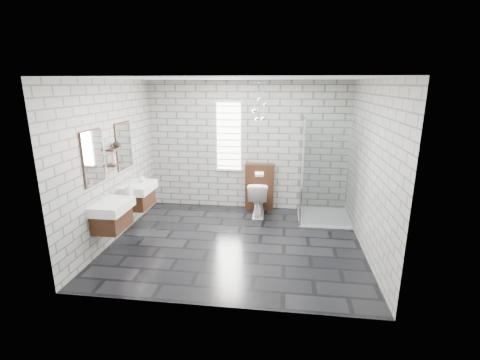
% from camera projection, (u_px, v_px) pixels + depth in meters
% --- Properties ---
extents(floor, '(4.20, 3.60, 0.02)m').
position_uv_depth(floor, '(236.00, 243.00, 5.96)').
color(floor, black).
rests_on(floor, ground).
extents(ceiling, '(4.20, 3.60, 0.02)m').
position_uv_depth(ceiling, '(235.00, 78.00, 5.23)').
color(ceiling, white).
rests_on(ceiling, wall_back).
extents(wall_back, '(4.20, 0.02, 2.70)m').
position_uv_depth(wall_back, '(248.00, 146.00, 7.33)').
color(wall_back, '#9F9F9A').
rests_on(wall_back, floor).
extents(wall_front, '(4.20, 0.02, 2.70)m').
position_uv_depth(wall_front, '(213.00, 202.00, 3.87)').
color(wall_front, '#9F9F9A').
rests_on(wall_front, floor).
extents(wall_left, '(0.02, 3.60, 2.70)m').
position_uv_depth(wall_left, '(112.00, 162.00, 5.86)').
color(wall_left, '#9F9F9A').
rests_on(wall_left, floor).
extents(wall_right, '(0.02, 3.60, 2.70)m').
position_uv_depth(wall_right, '(371.00, 170.00, 5.33)').
color(wall_right, '#9F9F9A').
rests_on(wall_right, floor).
extents(vanity_left, '(0.47, 0.70, 1.57)m').
position_uv_depth(vanity_left, '(110.00, 207.00, 5.42)').
color(vanity_left, '#3C2112').
rests_on(vanity_left, wall_left).
extents(vanity_right, '(0.47, 0.70, 1.57)m').
position_uv_depth(vanity_right, '(137.00, 188.00, 6.41)').
color(vanity_right, '#3C2112').
rests_on(vanity_right, wall_left).
extents(shelf_lower, '(0.14, 0.30, 0.03)m').
position_uv_depth(shelf_lower, '(115.00, 164.00, 5.81)').
color(shelf_lower, '#3C2112').
rests_on(shelf_lower, wall_left).
extents(shelf_upper, '(0.14, 0.30, 0.03)m').
position_uv_depth(shelf_upper, '(114.00, 149.00, 5.74)').
color(shelf_upper, '#3C2112').
rests_on(shelf_upper, wall_left).
extents(window, '(0.56, 0.05, 1.48)m').
position_uv_depth(window, '(229.00, 136.00, 7.30)').
color(window, white).
rests_on(window, wall_back).
extents(cistern_panel, '(0.60, 0.20, 1.00)m').
position_uv_depth(cistern_panel, '(260.00, 187.00, 7.42)').
color(cistern_panel, '#3C2112').
rests_on(cistern_panel, floor).
extents(flush_plate, '(0.18, 0.01, 0.12)m').
position_uv_depth(flush_plate, '(259.00, 174.00, 7.23)').
color(flush_plate, silver).
rests_on(flush_plate, cistern_panel).
extents(shower_enclosure, '(1.00, 1.00, 2.03)m').
position_uv_depth(shower_enclosure, '(320.00, 196.00, 6.77)').
color(shower_enclosure, white).
rests_on(shower_enclosure, floor).
extents(pendant_cluster, '(0.28, 0.23, 0.78)m').
position_uv_depth(pendant_cluster, '(260.00, 110.00, 6.66)').
color(pendant_cluster, silver).
rests_on(pendant_cluster, ceiling).
extents(toilet, '(0.42, 0.71, 0.71)m').
position_uv_depth(toilet, '(258.00, 198.00, 7.11)').
color(toilet, white).
rests_on(toilet, floor).
extents(soap_bottle_a, '(0.11, 0.12, 0.20)m').
position_uv_depth(soap_bottle_a, '(129.00, 189.00, 5.72)').
color(soap_bottle_a, '#B2B2B2').
rests_on(soap_bottle_a, vanity_left).
extents(soap_bottle_b, '(0.12, 0.12, 0.15)m').
position_uv_depth(soap_bottle_b, '(142.00, 178.00, 6.47)').
color(soap_bottle_b, '#B2B2B2').
rests_on(soap_bottle_b, vanity_right).
extents(soap_bottle_c, '(0.10, 0.10, 0.21)m').
position_uv_depth(soap_bottle_c, '(113.00, 158.00, 5.72)').
color(soap_bottle_c, '#B2B2B2').
rests_on(soap_bottle_c, shelf_lower).
extents(vase, '(0.15, 0.15, 0.13)m').
position_uv_depth(vase, '(116.00, 143.00, 5.80)').
color(vase, '#B2B2B2').
rests_on(vase, shelf_upper).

